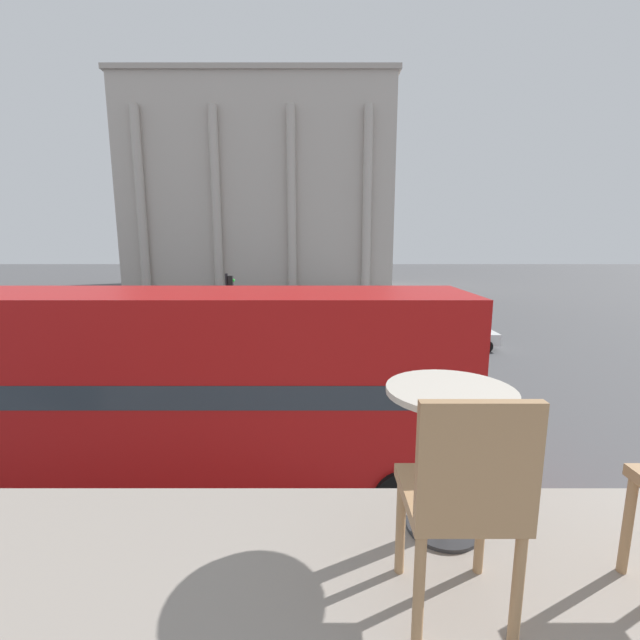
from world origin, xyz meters
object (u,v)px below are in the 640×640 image
cafe_dining_table (448,427)px  pedestrian_red (378,330)px  traffic_light_near (124,339)px  pedestrian_grey (453,315)px  plaza_building_left (262,190)px  traffic_light_mid (229,304)px  car_white (451,334)px  cafe_chair_0 (464,495)px  double_decker_bus (198,382)px

cafe_dining_table → pedestrian_red: cafe_dining_table is taller
traffic_light_near → pedestrian_grey: size_ratio=1.93×
plaza_building_left → traffic_light_mid: 33.41m
traffic_light_mid → traffic_light_near: bearing=-114.0°
car_white → plaza_building_left: bearing=3.3°
traffic_light_mid → plaza_building_left: bearing=94.8°
cafe_chair_0 → pedestrian_red: cafe_chair_0 is taller
double_decker_bus → plaza_building_left: size_ratio=0.37×
traffic_light_near → car_white: size_ratio=0.77×
car_white → double_decker_bus: bearing=123.6°
cafe_chair_0 → pedestrian_grey: bearing=67.4°
double_decker_bus → plaza_building_left: bearing=92.4°
pedestrian_red → pedestrian_grey: pedestrian_red is taller
plaza_building_left → pedestrian_red: bearing=-72.8°
traffic_light_mid → car_white: size_ratio=0.91×
traffic_light_near → car_white: traffic_light_near is taller
traffic_light_near → pedestrian_red: 11.43m
cafe_chair_0 → traffic_light_near: bearing=114.5°
double_decker_bus → traffic_light_mid: double_decker_bus is taller
car_white → pedestrian_red: 3.68m
cafe_chair_0 → cafe_dining_table: bearing=74.1°
double_decker_bus → cafe_chair_0: bearing=-69.8°
double_decker_bus → cafe_chair_0: cafe_chair_0 is taller
pedestrian_grey → pedestrian_red: bearing=-13.6°
plaza_building_left → pedestrian_red: plaza_building_left is taller
double_decker_bus → traffic_light_mid: size_ratio=2.82×
pedestrian_red → pedestrian_grey: (5.06, 4.63, -0.04)m
cafe_dining_table → pedestrian_grey: 24.24m
double_decker_bus → pedestrian_grey: bearing=54.6°
cafe_chair_0 → traffic_light_mid: (-4.48, 17.06, -1.78)m
plaza_building_left → double_decker_bus: bearing=-84.4°
traffic_light_near → pedestrian_grey: traffic_light_near is taller
double_decker_bus → traffic_light_mid: 10.20m
cafe_dining_table → plaza_building_left: plaza_building_left is taller
traffic_light_near → pedestrian_grey: 18.26m
pedestrian_red → pedestrian_grey: 6.86m
double_decker_bus → car_white: bearing=50.6°
traffic_light_near → traffic_light_mid: (2.30, 5.17, 0.37)m
pedestrian_red → pedestrian_grey: size_ratio=1.04×
cafe_chair_0 → traffic_light_mid: size_ratio=0.24×
double_decker_bus → pedestrian_grey: 19.48m
pedestrian_red → pedestrian_grey: bearing=-42.4°
traffic_light_near → pedestrian_red: (9.05, 6.89, -1.13)m
cafe_dining_table → plaza_building_left: (-7.26, 48.74, 6.72)m
double_decker_bus → pedestrian_grey: size_ratio=6.45×
plaza_building_left → traffic_light_near: bearing=-89.4°
cafe_chair_0 → car_white: bearing=67.7°
car_white → pedestrian_red: (-3.65, -0.39, 0.31)m
plaza_building_left → cafe_chair_0: bearing=-81.7°
pedestrian_red → plaza_building_left: bearing=22.4°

